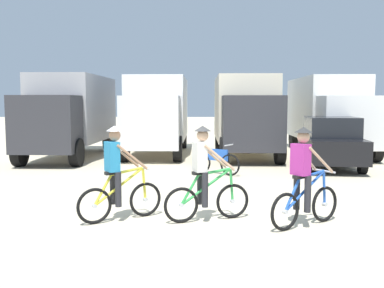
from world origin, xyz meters
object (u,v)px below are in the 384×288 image
Objects in this scene: sedan_parked at (331,142)px; bicycle_spare at (216,162)px; cyclist_cowboy_hat at (205,177)px; box_truck_grey_hauler at (71,112)px; box_truck_cream_rv at (245,111)px; cyclist_orange_shirt at (117,177)px; box_truck_white_box at (329,111)px; box_truck_avon_van at (158,111)px; cyclist_near_camera at (304,181)px.

bicycle_spare is (-4.07, -1.43, -0.48)m from sedan_parked.
sedan_parked is 8.29m from cyclist_cowboy_hat.
sedan_parked is 4.34m from bicycle_spare.
box_truck_grey_hauler is 7.27m from box_truck_cream_rv.
cyclist_cowboy_hat is 5.51m from bicycle_spare.
box_truck_cream_rv is 3.74× the size of cyclist_orange_shirt.
box_truck_grey_hauler and box_truck_cream_rv have the same top height.
cyclist_orange_shirt is (-7.47, -11.00, -1.03)m from box_truck_white_box.
box_truck_white_box is 3.74× the size of cyclist_orange_shirt.
cyclist_cowboy_hat is 1.25× the size of bicycle_spare.
cyclist_cowboy_hat is at bearing -62.51° from box_truck_grey_hauler.
cyclist_orange_shirt is 1.00× the size of cyclist_cowboy_hat.
box_truck_avon_van is 7.64m from sedan_parked.
box_truck_grey_hauler is 10.56m from cyclist_orange_shirt.
cyclist_near_camera is at bearing -73.29° from box_truck_avon_van.
box_truck_grey_hauler is at bearing 117.49° from cyclist_cowboy_hat.
sedan_parked is 7.82m from cyclist_near_camera.
cyclist_orange_shirt and cyclist_near_camera have the same top height.
box_truck_avon_van is at bearing 18.82° from box_truck_grey_hauler.
box_truck_grey_hauler reaches higher than cyclist_orange_shirt.
box_truck_white_box is 12.17m from cyclist_near_camera.
box_truck_avon_van is 1.55× the size of sedan_parked.
bicycle_spare is at bearing -160.68° from sedan_parked.
box_truck_grey_hauler is at bearing 123.92° from cyclist_near_camera.
cyclist_cowboy_hat is at bearing -81.42° from box_truck_avon_van.
sedan_parked is at bearing -55.03° from box_truck_cream_rv.
box_truck_avon_van is 7.49m from box_truck_white_box.
cyclist_cowboy_hat reaches higher than sedan_parked.
cyclist_orange_shirt is 5.87m from bicycle_spare.
box_truck_grey_hauler is at bearing -174.31° from box_truck_white_box.
box_truck_white_box is at bearing 70.58° from cyclist_near_camera.
box_truck_grey_hauler is 3.76× the size of cyclist_cowboy_hat.
cyclist_near_camera is 6.01m from bicycle_spare.
box_truck_avon_van is at bearing 98.58° from cyclist_cowboy_hat.
cyclist_orange_shirt is 1.25× the size of bicycle_spare.
box_truck_cream_rv reaches higher than cyclist_cowboy_hat.
sedan_parked is (9.77, -3.05, -0.99)m from box_truck_grey_hauler.
box_truck_grey_hauler is 1.55× the size of sedan_parked.
box_truck_cream_rv is at bearing -171.81° from box_truck_white_box.
box_truck_white_box is 1.55× the size of sedan_parked.
box_truck_cream_rv is 11.15m from cyclist_orange_shirt.
box_truck_avon_van is 12.08m from cyclist_near_camera.
box_truck_avon_van reaches higher than cyclist_cowboy_hat.
box_truck_cream_rv and box_truck_white_box have the same top height.
box_truck_white_box is at bearing 8.19° from box_truck_cream_rv.
box_truck_grey_hauler and box_truck_white_box have the same top height.
box_truck_grey_hauler is at bearing 141.91° from bicycle_spare.
box_truck_avon_van is at bearing 111.36° from bicycle_spare.
box_truck_avon_van is 3.74× the size of cyclist_near_camera.
sedan_parked is (6.28, -4.24, -0.99)m from box_truck_avon_van.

